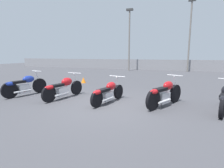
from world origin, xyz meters
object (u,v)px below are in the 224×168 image
motorcycle_slot_2 (108,92)px  traffic_cone_far (83,80)px  light_pole_left (129,34)px  motorcycle_slot_3 (165,94)px  light_pole_right (190,30)px  motorcycle_slot_0 (25,85)px  motorcycle_slot_1 (63,88)px

motorcycle_slot_2 → traffic_cone_far: motorcycle_slot_2 is taller
light_pole_left → traffic_cone_far: (-0.43, -9.43, -3.79)m
traffic_cone_far → motorcycle_slot_3: bearing=-34.3°
motorcycle_slot_3 → traffic_cone_far: motorcycle_slot_3 is taller
light_pole_right → motorcycle_slot_0: 16.59m
motorcycle_slot_1 → light_pole_left: bearing=103.1°
motorcycle_slot_0 → motorcycle_slot_2: motorcycle_slot_0 is taller
motorcycle_slot_0 → traffic_cone_far: motorcycle_slot_0 is taller
traffic_cone_far → motorcycle_slot_0: bearing=-99.0°
motorcycle_slot_1 → traffic_cone_far: motorcycle_slot_1 is taller
light_pole_left → traffic_cone_far: light_pole_left is taller
traffic_cone_far → motorcycle_slot_2: bearing=-50.0°
motorcycle_slot_1 → light_pole_right: bearing=79.2°
motorcycle_slot_2 → motorcycle_slot_3: 2.00m
motorcycle_slot_2 → motorcycle_slot_3: size_ratio=1.03×
light_pole_left → motorcycle_slot_3: size_ratio=3.46×
motorcycle_slot_2 → motorcycle_slot_3: (1.98, 0.28, 0.04)m
motorcycle_slot_3 → traffic_cone_far: (-5.18, 3.53, -0.26)m
motorcycle_slot_2 → motorcycle_slot_3: motorcycle_slot_3 is taller
motorcycle_slot_3 → motorcycle_slot_0: bearing=-148.7°
motorcycle_slot_1 → traffic_cone_far: 4.00m
motorcycle_slot_1 → motorcycle_slot_2: motorcycle_slot_1 is taller
light_pole_right → motorcycle_slot_2: (-3.35, -14.30, -3.90)m
light_pole_left → motorcycle_slot_2: (2.77, -13.25, -3.57)m
light_pole_left → light_pole_right: size_ratio=0.91×
light_pole_left → motorcycle_slot_1: bearing=-86.5°
motorcycle_slot_2 → motorcycle_slot_0: bearing=-165.3°
light_pole_left → traffic_cone_far: bearing=-92.6°
motorcycle_slot_1 → motorcycle_slot_2: size_ratio=1.08×
motorcycle_slot_1 → motorcycle_slot_2: bearing=9.1°
motorcycle_slot_0 → motorcycle_slot_3: (5.81, 0.44, -0.00)m
motorcycle_slot_0 → motorcycle_slot_1: bearing=18.1°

